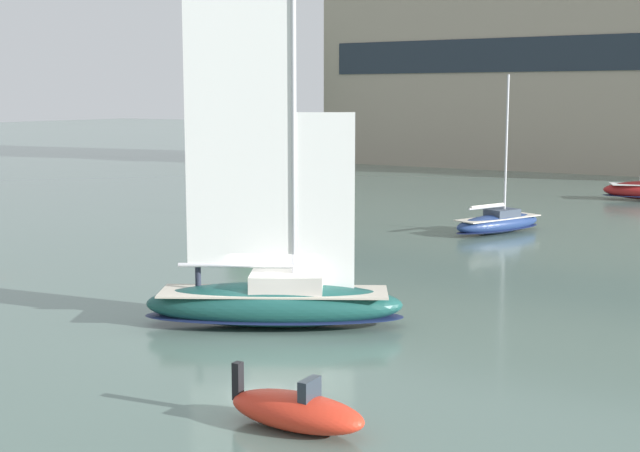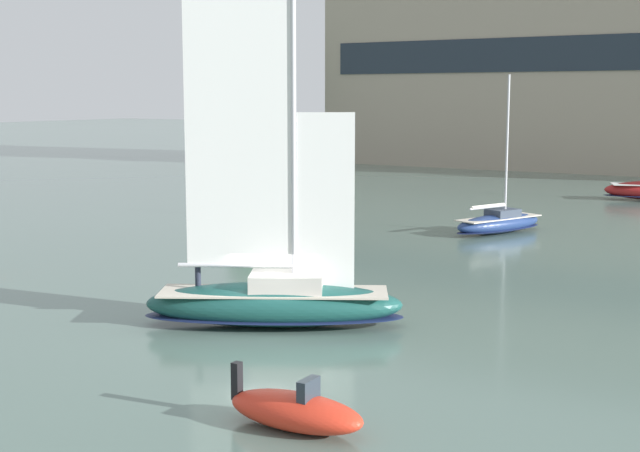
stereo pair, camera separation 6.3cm
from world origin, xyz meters
TOP-DOWN VIEW (x-y plane):
  - ground_plane at (0.00, 0.00)m, footprint 400.00×400.00m
  - waterfront_building at (-16.26, 71.37)m, footprint 43.73×14.69m
  - tree_shore_right at (-44.55, 61.15)m, footprint 7.90×7.90m
  - sailboat_main at (0.01, 0.00)m, footprint 8.95×6.59m
  - sailboat_moored_mid_channel at (-0.86, 23.85)m, footprint 4.08×6.74m
  - motor_tender at (5.87, -7.58)m, footprint 3.60×1.52m

SIDE VIEW (x-z plane):
  - ground_plane at x=0.00m, z-range 0.00..0.00m
  - motor_tender at x=5.87m, z-range -0.24..1.13m
  - sailboat_moored_mid_channel at x=-0.86m, z-range -3.88..5.10m
  - sailboat_main at x=0.01m, z-range -5.13..7.10m
  - waterfront_building at x=-16.26m, z-range 0.04..22.42m
  - tree_shore_right at x=-44.55m, z-range 3.25..19.52m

